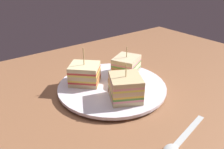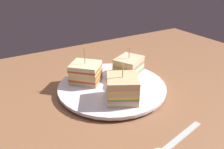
# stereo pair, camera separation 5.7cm
# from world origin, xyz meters

# --- Properties ---
(ground_plane) EXTENTS (1.21, 0.76, 0.02)m
(ground_plane) POSITION_xyz_m (0.00, 0.00, -0.01)
(ground_plane) COLOR #8E5D3D
(plate) EXTENTS (0.28, 0.28, 0.01)m
(plate) POSITION_xyz_m (0.00, 0.00, 0.01)
(plate) COLOR white
(plate) RESTS_ON ground_plane
(sandwich_wedge_0) EXTENTS (0.09, 0.09, 0.08)m
(sandwich_wedge_0) POSITION_xyz_m (0.07, 0.02, 0.04)
(sandwich_wedge_0) COLOR beige
(sandwich_wedge_0) RESTS_ON plate
(sandwich_wedge_1) EXTENTS (0.10, 0.10, 0.10)m
(sandwich_wedge_1) POSITION_xyz_m (-0.05, 0.05, 0.04)
(sandwich_wedge_1) COLOR beige
(sandwich_wedge_1) RESTS_ON plate
(sandwich_wedge_2) EXTENTS (0.10, 0.10, 0.09)m
(sandwich_wedge_2) POSITION_xyz_m (-0.01, -0.07, 0.04)
(sandwich_wedge_2) COLOR beige
(sandwich_wedge_2) RESTS_ON plate
(chip_pile) EXTENTS (0.07, 0.06, 0.02)m
(chip_pile) POSITION_xyz_m (0.01, -0.01, 0.02)
(chip_pile) COLOR #F2C970
(chip_pile) RESTS_ON plate
(spoon) EXTENTS (0.15, 0.05, 0.01)m
(spoon) POSITION_xyz_m (-0.03, -0.23, 0.00)
(spoon) COLOR silver
(spoon) RESTS_ON ground_plane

